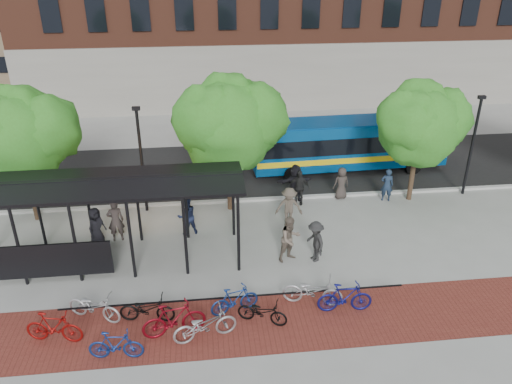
{
  "coord_description": "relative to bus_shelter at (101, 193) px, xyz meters",
  "views": [
    {
      "loc": [
        -4.18,
        -18.04,
        11.39
      ],
      "look_at": [
        -1.92,
        1.73,
        1.6
      ],
      "focal_mm": 35.0,
      "sensor_mm": 36.0,
      "label": 1
    }
  ],
  "objects": [
    {
      "name": "curb",
      "position": [
        8.13,
        4.48,
        -2.94
      ],
      "size": [
        160.0,
        0.25,
        0.12
      ],
      "primitive_type": "cube",
      "color": "#B7B7B2",
      "rests_on": "ground"
    },
    {
      "name": "bike_2",
      "position": [
        0.04,
        -3.67,
        -2.47
      ],
      "size": [
        2.11,
        1.46,
        1.05
      ],
      "primitive_type": "imported",
      "rotation": [
        0.0,
        0.0,
        1.15
      ],
      "color": "#B3B4B6",
      "rests_on": "ground"
    },
    {
      "name": "pedestrian_2",
      "position": [
        3.12,
        1.64,
        -2.11
      ],
      "size": [
        1.05,
        0.95,
        1.79
      ],
      "primitive_type": "imported",
      "rotation": [
        0.0,
        0.0,
        3.52
      ],
      "color": "#1E2646",
      "rests_on": "ground"
    },
    {
      "name": "asphalt_street",
      "position": [
        8.13,
        8.48,
        -2.99
      ],
      "size": [
        160.0,
        8.0,
        0.01
      ],
      "primitive_type": "cube",
      "color": "black",
      "rests_on": "ground"
    },
    {
      "name": "brick_strip",
      "position": [
        6.13,
        -4.52,
        -3.0
      ],
      "size": [
        24.0,
        3.0,
        0.01
      ],
      "primitive_type": "cube",
      "color": "maroon",
      "rests_on": "ground"
    },
    {
      "name": "bike_5",
      "position": [
        2.75,
        -4.76,
        -2.37
      ],
      "size": [
        2.16,
        0.97,
        1.25
      ],
      "primitive_type": "imported",
      "rotation": [
        0.0,
        0.0,
        1.76
      ],
      "color": "maroon",
      "rests_on": "ground"
    },
    {
      "name": "bike_10",
      "position": [
        7.54,
        -3.71,
        -2.44
      ],
      "size": [
        2.24,
        1.3,
        1.11
      ],
      "primitive_type": "imported",
      "rotation": [
        0.0,
        0.0,
        1.29
      ],
      "color": "#AAA9AC",
      "rests_on": "ground"
    },
    {
      "name": "tree_b",
      "position": [
        5.23,
        3.83,
        1.46
      ],
      "size": [
        5.15,
        4.2,
        6.47
      ],
      "color": "#382619",
      "rests_on": "ground"
    },
    {
      "name": "pedestrian_8",
      "position": [
        7.23,
        -0.87,
        -2.03
      ],
      "size": [
        1.17,
        1.07,
        1.93
      ],
      "primitive_type": "imported",
      "rotation": [
        0.0,
        0.0,
        0.46
      ],
      "color": "#66594C",
      "rests_on": "ground"
    },
    {
      "name": "pedestrian_6",
      "position": [
        10.73,
        4.28,
        -2.17
      ],
      "size": [
        0.88,
        0.65,
        1.65
      ],
      "primitive_type": "imported",
      "rotation": [
        0.0,
        0.0,
        3.31
      ],
      "color": "#39312D",
      "rests_on": "ground"
    },
    {
      "name": "pedestrian_9",
      "position": [
        8.22,
        -1.02,
        -2.12
      ],
      "size": [
        0.92,
        1.26,
        1.75
      ],
      "primitive_type": "imported",
      "rotation": [
        0.0,
        0.0,
        4.98
      ],
      "color": "#252525",
      "rests_on": "ground"
    },
    {
      "name": "pedestrian_4",
      "position": [
        8.52,
        3.93,
        -2.11
      ],
      "size": [
        1.12,
        0.73,
        1.77
      ],
      "primitive_type": "imported",
      "rotation": [
        0.0,
        0.0,
        5.97
      ],
      "color": "black",
      "rests_on": "ground"
    },
    {
      "name": "lamp_post_left",
      "position": [
        1.13,
        4.08,
        -0.25
      ],
      "size": [
        0.35,
        0.2,
        5.12
      ],
      "color": "black",
      "rests_on": "ground"
    },
    {
      "name": "bus",
      "position": [
        12.03,
        7.76,
        -1.33
      ],
      "size": [
        10.88,
        2.91,
        2.91
      ],
      "rotation": [
        0.0,
        0.0,
        0.04
      ],
      "color": "#074789",
      "rests_on": "ground"
    },
    {
      "name": "ground",
      "position": [
        8.13,
        0.48,
        -3.0
      ],
      "size": [
        160.0,
        160.0,
        0.0
      ],
      "primitive_type": "plane",
      "color": "#9E9E99",
      "rests_on": "ground"
    },
    {
      "name": "pedestrian_3",
      "position": [
        7.65,
        1.84,
        -2.06
      ],
      "size": [
        1.31,
        0.88,
        1.88
      ],
      "primitive_type": "imported",
      "rotation": [
        0.0,
        0.0,
        -0.16
      ],
      "color": "#50463B",
      "rests_on": "ground"
    },
    {
      "name": "bike_8",
      "position": [
        5.66,
        -4.5,
        -2.55
      ],
      "size": [
        1.83,
        1.23,
        0.91
      ],
      "primitive_type": "imported",
      "rotation": [
        0.0,
        0.0,
        1.17
      ],
      "color": "black",
      "rests_on": "ground"
    },
    {
      "name": "bike_1",
      "position": [
        -1.03,
        -4.63,
        -2.43
      ],
      "size": [
        1.95,
        0.9,
        1.13
      ],
      "primitive_type": "imported",
      "rotation": [
        0.0,
        0.0,
        1.37
      ],
      "color": "maroon",
      "rests_on": "ground"
    },
    {
      "name": "bike_11",
      "position": [
        8.56,
        -4.23,
        -2.42
      ],
      "size": [
        1.94,
        0.64,
        1.15
      ],
      "primitive_type": "imported",
      "rotation": [
        0.0,
        0.0,
        1.52
      ],
      "color": "navy",
      "rests_on": "ground"
    },
    {
      "name": "pedestrian_5",
      "position": [
        8.4,
        4.28,
        -2.04
      ],
      "size": [
        1.83,
        0.73,
        1.93
      ],
      "primitive_type": "imported",
      "rotation": [
        0.0,
        0.0,
        3.23
      ],
      "color": "black",
      "rests_on": "ground"
    },
    {
      "name": "bike_6",
      "position": [
        3.74,
        -5.05,
        -2.45
      ],
      "size": [
        2.21,
        1.21,
        1.1
      ],
      "primitive_type": "imported",
      "rotation": [
        0.0,
        0.0,
        1.81
      ],
      "color": "#99999B",
      "rests_on": "ground"
    },
    {
      "name": "tree_c",
      "position": [
        14.22,
        3.83,
        1.06
      ],
      "size": [
        4.66,
        3.8,
        5.92
      ],
      "color": "#382619",
      "rests_on": "ground"
    },
    {
      "name": "bike_3",
      "position": [
        1.02,
        -5.61,
        -2.49
      ],
      "size": [
        1.74,
        0.64,
        1.02
      ],
      "primitive_type": "imported",
      "rotation": [
        0.0,
        0.0,
        1.48
      ],
      "color": "navy",
      "rests_on": "ground"
    },
    {
      "name": "bus_shelter",
      "position": [
        0.0,
        0.0,
        0.0
      ],
      "size": [
        10.6,
        3.07,
        3.6
      ],
      "color": "black",
      "rests_on": "ground"
    },
    {
      "name": "tree_a",
      "position": [
        -3.77,
        3.83,
        1.24
      ],
      "size": [
        4.9,
        4.0,
        6.18
      ],
      "color": "#382619",
      "rests_on": "ground"
    },
    {
      "name": "pedestrian_1",
      "position": [
        0.12,
        1.46,
        -2.04
      ],
      "size": [
        0.76,
        0.56,
        1.91
      ],
      "primitive_type": "imported",
      "rotation": [
        0.0,
        0.0,
        3.29
      ],
      "color": "#3B322F",
      "rests_on": "ground"
    },
    {
      "name": "pedestrian_0",
      "position": [
        -0.65,
        1.2,
        -2.14
      ],
      "size": [
        0.94,
        1.0,
        1.72
      ],
      "primitive_type": "imported",
      "rotation": [
        0.0,
        0.0,
        0.92
      ],
      "color": "black",
      "rests_on": "ground"
    },
    {
      "name": "bike_4",
      "position": [
        1.83,
        -3.97,
        -2.51
      ],
      "size": [
        1.94,
        0.9,
        0.98
      ],
      "primitive_type": "imported",
      "rotation": [
        0.0,
        0.0,
        1.43
      ],
      "color": "black",
      "rests_on": "ground"
    },
    {
      "name": "bike_rack_rail",
      "position": [
        4.83,
        -3.62,
        -3.0
      ],
      "size": [
        12.0,
        0.05,
        0.95
      ],
      "primitive_type": "cube",
      "color": "black",
      "rests_on": "ground"
    },
    {
      "name": "pedestrian_7",
      "position": [
        12.91,
        3.79,
        -2.15
      ],
      "size": [
        0.7,
        0.54,
        1.7
      ],
      "primitive_type": "imported",
      "rotation": [
        0.0,
        0.0,
        2.91
      ],
      "color": "#1C2C42",
      "rests_on": "ground"
    },
    {
      "name": "lamp_post_right",
      "position": [
        17.13,
        4.08,
        -0.25
      ],
      "size": [
        0.35,
        0.2,
        5.12
      ],
      "color": "black",
      "rests_on": "ground"
    },
    {
      "name": "bike_7",
      "position": [
        4.78,
        -3.87,
        -2.48
      ],
      "size": [
        1.81,
        0.97,
        1.05
      ],
      "primitive_type": "imported",
      "rotation": [
        0.0,
        0.0,
        1.86
      ],
      "color": "navy",
      "rests_on": "ground"
    }
  ]
}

